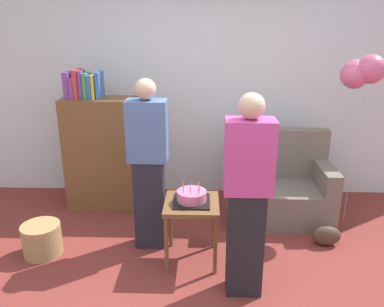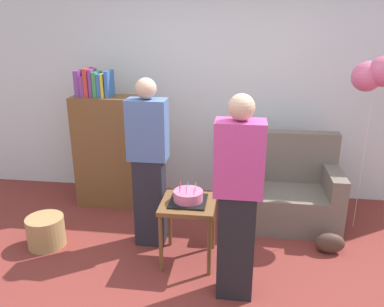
{
  "view_description": "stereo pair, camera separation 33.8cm",
  "coord_description": "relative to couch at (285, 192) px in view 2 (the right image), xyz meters",
  "views": [
    {
      "loc": [
        0.0,
        -2.64,
        2.1
      ],
      "look_at": [
        -0.1,
        0.7,
        0.95
      ],
      "focal_mm": 36.32,
      "sensor_mm": 36.0,
      "label": 1
    },
    {
      "loc": [
        0.34,
        -2.62,
        2.1
      ],
      "look_at": [
        -0.1,
        0.7,
        0.95
      ],
      "focal_mm": 36.32,
      "sensor_mm": 36.0,
      "label": 2
    }
  ],
  "objects": [
    {
      "name": "wicker_basket",
      "position": [
        -2.35,
        -0.83,
        -0.19
      ],
      "size": [
        0.36,
        0.36,
        0.3
      ],
      "primitive_type": "cylinder",
      "color": "#A88451",
      "rests_on": "ground_plane"
    },
    {
      "name": "birthday_cake",
      "position": [
        -0.94,
        -0.87,
        0.29
      ],
      "size": [
        0.32,
        0.32,
        0.17
      ],
      "color": "black",
      "rests_on": "side_table"
    },
    {
      "name": "handbag",
      "position": [
        0.38,
        -0.59,
        -0.24
      ],
      "size": [
        0.28,
        0.14,
        0.2
      ],
      "primitive_type": "ellipsoid",
      "color": "#473328",
      "rests_on": "ground_plane"
    },
    {
      "name": "ground_plane",
      "position": [
        -0.83,
        -1.33,
        -0.34
      ],
      "size": [
        8.0,
        8.0,
        0.0
      ],
      "primitive_type": "plane",
      "color": "maroon"
    },
    {
      "name": "person_holding_cake",
      "position": [
        -0.5,
        -1.3,
        0.49
      ],
      "size": [
        0.36,
        0.22,
        1.63
      ],
      "rotation": [
        0.0,
        0.0,
        2.61
      ],
      "color": "black",
      "rests_on": "ground_plane"
    },
    {
      "name": "person_blowing_candles",
      "position": [
        -1.35,
        -0.62,
        0.49
      ],
      "size": [
        0.36,
        0.22,
        1.63
      ],
      "rotation": [
        0.0,
        0.0,
        -0.37
      ],
      "color": "#23232D",
      "rests_on": "ground_plane"
    },
    {
      "name": "wall_back",
      "position": [
        -0.83,
        0.72,
        1.01
      ],
      "size": [
        6.0,
        0.1,
        2.7
      ],
      "primitive_type": "cube",
      "color": "silver",
      "rests_on": "ground_plane"
    },
    {
      "name": "bookshelf",
      "position": [
        -2.0,
        0.18,
        0.35
      ],
      "size": [
        0.8,
        0.36,
        1.61
      ],
      "color": "brown",
      "rests_on": "ground_plane"
    },
    {
      "name": "side_table",
      "position": [
        -0.94,
        -0.87,
        0.15
      ],
      "size": [
        0.48,
        0.48,
        0.58
      ],
      "color": "brown",
      "rests_on": "ground_plane"
    },
    {
      "name": "couch",
      "position": [
        0.0,
        0.0,
        0.0
      ],
      "size": [
        1.1,
        0.7,
        0.96
      ],
      "color": "#6B6056",
      "rests_on": "ground_plane"
    },
    {
      "name": "balloon_bunch",
      "position": [
        0.73,
        0.0,
        1.28
      ],
      "size": [
        0.42,
        0.35,
        1.79
      ],
      "color": "silver",
      "rests_on": "ground_plane"
    }
  ]
}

